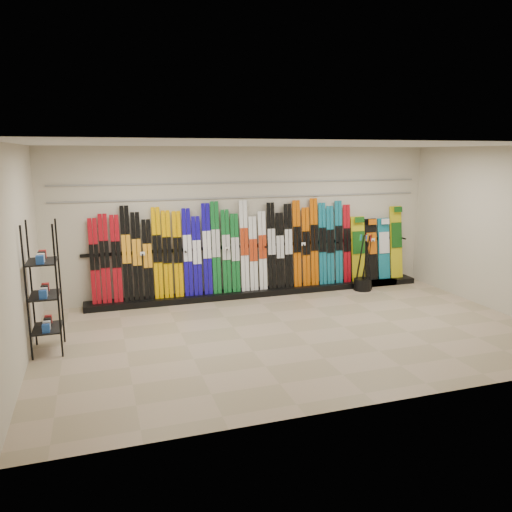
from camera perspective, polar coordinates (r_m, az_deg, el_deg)
name	(u,v)px	position (r m, az deg, el deg)	size (l,w,h in m)	color
floor	(295,332)	(8.25, 4.44, -8.70)	(8.00, 8.00, 0.00)	#9B8A6B
back_wall	(249,222)	(10.19, -0.79, 3.94)	(8.00, 8.00, 0.00)	beige
left_wall	(18,258)	(7.34, -25.60, -0.21)	(5.00, 5.00, 0.00)	beige
right_wall	(500,230)	(10.08, 26.13, 2.67)	(5.00, 5.00, 0.00)	beige
ceiling	(298,144)	(7.74, 4.80, 12.61)	(8.00, 8.00, 0.00)	silver
ski_rack_base	(263,292)	(10.34, 0.79, -4.09)	(8.00, 0.40, 0.12)	black
skis	(231,250)	(9.98, -2.84, 0.65)	(5.37, 0.21, 1.83)	#A10C17
snowboards	(377,247)	(11.37, 13.71, 1.01)	(1.27, 0.25, 1.59)	gold
accessory_rack	(44,288)	(7.83, -23.06, -3.37)	(0.40, 0.60, 1.92)	black
pole_bin	(362,284)	(10.90, 12.07, -3.19)	(0.37, 0.37, 0.25)	black
ski_poles	(365,262)	(10.76, 12.36, -0.73)	(0.34, 0.27, 1.18)	black
slatwall_rail_0	(249,197)	(10.11, -0.76, 6.74)	(7.60, 0.02, 0.03)	gray
slatwall_rail_1	(249,182)	(10.09, -0.77, 8.43)	(7.60, 0.02, 0.03)	gray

